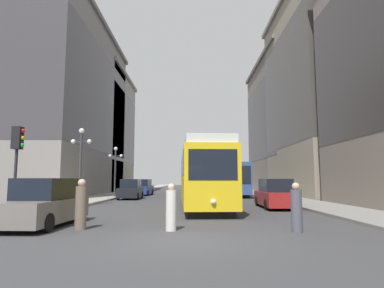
{
  "coord_description": "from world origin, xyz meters",
  "views": [
    {
      "loc": [
        0.22,
        -9.46,
        1.77
      ],
      "look_at": [
        0.27,
        9.55,
        3.89
      ],
      "focal_mm": 29.95,
      "sensor_mm": 36.0,
      "label": 1
    }
  ],
  "objects_px": {
    "streetcar": "(202,174)",
    "pedestrian_on_sidewalk": "(80,206)",
    "parked_car_left_mid": "(130,190)",
    "parked_car_left_near": "(142,188)",
    "transit_bus": "(230,178)",
    "lamp_post_left_far": "(114,163)",
    "pedestrian_crossing_far": "(295,209)",
    "parked_car_right_far": "(274,194)",
    "parked_car_left_far": "(44,204)",
    "traffic_light_near_left": "(16,148)",
    "lamp_post_left_near": "(80,153)",
    "pedestrian_crossing_near": "(170,209)"
  },
  "relations": [
    {
      "from": "streetcar",
      "to": "pedestrian_on_sidewalk",
      "type": "relative_size",
      "value": 6.91
    },
    {
      "from": "streetcar",
      "to": "parked_car_left_mid",
      "type": "distance_m",
      "value": 11.42
    },
    {
      "from": "streetcar",
      "to": "parked_car_left_near",
      "type": "height_order",
      "value": "streetcar"
    },
    {
      "from": "transit_bus",
      "to": "lamp_post_left_far",
      "type": "height_order",
      "value": "lamp_post_left_far"
    },
    {
      "from": "pedestrian_crossing_far",
      "to": "pedestrian_on_sidewalk",
      "type": "height_order",
      "value": "pedestrian_on_sidewalk"
    },
    {
      "from": "parked_car_right_far",
      "to": "parked_car_left_far",
      "type": "bearing_deg",
      "value": 37.57
    },
    {
      "from": "parked_car_right_far",
      "to": "lamp_post_left_far",
      "type": "bearing_deg",
      "value": -39.49
    },
    {
      "from": "pedestrian_crossing_far",
      "to": "traffic_light_near_left",
      "type": "height_order",
      "value": "traffic_light_near_left"
    },
    {
      "from": "parked_car_right_far",
      "to": "pedestrian_crossing_far",
      "type": "bearing_deg",
      "value": 81.45
    },
    {
      "from": "pedestrian_crossing_far",
      "to": "lamp_post_left_near",
      "type": "height_order",
      "value": "lamp_post_left_near"
    },
    {
      "from": "streetcar",
      "to": "parked_car_right_far",
      "type": "distance_m",
      "value": 4.72
    },
    {
      "from": "traffic_light_near_left",
      "to": "lamp_post_left_near",
      "type": "relative_size",
      "value": 0.75
    },
    {
      "from": "traffic_light_near_left",
      "to": "pedestrian_crossing_near",
      "type": "bearing_deg",
      "value": -16.92
    },
    {
      "from": "parked_car_left_far",
      "to": "pedestrian_crossing_near",
      "type": "height_order",
      "value": "parked_car_left_far"
    },
    {
      "from": "parked_car_left_far",
      "to": "lamp_post_left_near",
      "type": "xyz_separation_m",
      "value": [
        -1.9,
        9.2,
        2.7
      ]
    },
    {
      "from": "parked_car_left_far",
      "to": "parked_car_left_near",
      "type": "bearing_deg",
      "value": 92.31
    },
    {
      "from": "pedestrian_crossing_near",
      "to": "lamp_post_left_far",
      "type": "xyz_separation_m",
      "value": [
        -6.83,
        20.2,
        2.61
      ]
    },
    {
      "from": "parked_car_left_mid",
      "to": "lamp_post_left_far",
      "type": "relative_size",
      "value": 0.89
    },
    {
      "from": "parked_car_left_far",
      "to": "traffic_light_near_left",
      "type": "xyz_separation_m",
      "value": [
        -1.68,
        0.89,
        2.27
      ]
    },
    {
      "from": "parked_car_left_near",
      "to": "pedestrian_on_sidewalk",
      "type": "xyz_separation_m",
      "value": [
        1.69,
        -25.37,
        -0.01
      ]
    },
    {
      "from": "lamp_post_left_near",
      "to": "parked_car_left_far",
      "type": "bearing_deg",
      "value": -78.32
    },
    {
      "from": "transit_bus",
      "to": "pedestrian_on_sidewalk",
      "type": "relative_size",
      "value": 6.75
    },
    {
      "from": "pedestrian_on_sidewalk",
      "to": "parked_car_left_near",
      "type": "bearing_deg",
      "value": -84.02
    },
    {
      "from": "pedestrian_crossing_far",
      "to": "pedestrian_on_sidewalk",
      "type": "xyz_separation_m",
      "value": [
        -7.53,
        0.58,
        0.06
      ]
    },
    {
      "from": "lamp_post_left_far",
      "to": "pedestrian_on_sidewalk",
      "type": "bearing_deg",
      "value": -79.79
    },
    {
      "from": "parked_car_left_near",
      "to": "pedestrian_on_sidewalk",
      "type": "height_order",
      "value": "parked_car_left_near"
    },
    {
      "from": "transit_bus",
      "to": "streetcar",
      "type": "bearing_deg",
      "value": -103.05
    },
    {
      "from": "streetcar",
      "to": "lamp_post_left_far",
      "type": "distance_m",
      "value": 13.92
    },
    {
      "from": "streetcar",
      "to": "lamp_post_left_near",
      "type": "bearing_deg",
      "value": 168.77
    },
    {
      "from": "streetcar",
      "to": "parked_car_left_far",
      "type": "distance_m",
      "value": 10.23
    },
    {
      "from": "parked_car_right_far",
      "to": "parked_car_left_far",
      "type": "xyz_separation_m",
      "value": [
        -10.9,
        -7.89,
        -0.0
      ]
    },
    {
      "from": "parked_car_left_mid",
      "to": "pedestrian_crossing_near",
      "type": "xyz_separation_m",
      "value": [
        4.93,
        -18.46,
        -0.08
      ]
    },
    {
      "from": "streetcar",
      "to": "pedestrian_on_sidewalk",
      "type": "height_order",
      "value": "streetcar"
    },
    {
      "from": "pedestrian_crossing_far",
      "to": "lamp_post_left_near",
      "type": "bearing_deg",
      "value": 75.74
    },
    {
      "from": "parked_car_left_near",
      "to": "parked_car_left_far",
      "type": "height_order",
      "value": "same"
    },
    {
      "from": "pedestrian_crossing_near",
      "to": "traffic_light_near_left",
      "type": "relative_size",
      "value": 0.43
    },
    {
      "from": "pedestrian_crossing_near",
      "to": "pedestrian_crossing_far",
      "type": "distance_m",
      "value": 4.29
    },
    {
      "from": "lamp_post_left_near",
      "to": "lamp_post_left_far",
      "type": "distance_m",
      "value": 9.88
    },
    {
      "from": "parked_car_right_far",
      "to": "streetcar",
      "type": "bearing_deg",
      "value": 1.23
    },
    {
      "from": "lamp_post_left_near",
      "to": "pedestrian_crossing_far",
      "type": "bearing_deg",
      "value": -43.76
    },
    {
      "from": "transit_bus",
      "to": "traffic_light_near_left",
      "type": "height_order",
      "value": "traffic_light_near_left"
    },
    {
      "from": "streetcar",
      "to": "pedestrian_crossing_near",
      "type": "height_order",
      "value": "streetcar"
    },
    {
      "from": "parked_car_left_far",
      "to": "streetcar",
      "type": "bearing_deg",
      "value": 53.64
    },
    {
      "from": "streetcar",
      "to": "transit_bus",
      "type": "relative_size",
      "value": 1.02
    },
    {
      "from": "parked_car_left_far",
      "to": "lamp_post_left_near",
      "type": "height_order",
      "value": "lamp_post_left_near"
    },
    {
      "from": "pedestrian_crossing_near",
      "to": "pedestrian_crossing_far",
      "type": "relative_size",
      "value": 0.98
    },
    {
      "from": "pedestrian_crossing_near",
      "to": "transit_bus",
      "type": "bearing_deg",
      "value": -97.19
    },
    {
      "from": "streetcar",
      "to": "traffic_light_near_left",
      "type": "xyz_separation_m",
      "value": [
        -8.03,
        -7.04,
        1.01
      ]
    },
    {
      "from": "traffic_light_near_left",
      "to": "lamp_post_left_near",
      "type": "bearing_deg",
      "value": 91.5
    },
    {
      "from": "transit_bus",
      "to": "traffic_light_near_left",
      "type": "distance_m",
      "value": 25.56
    }
  ]
}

